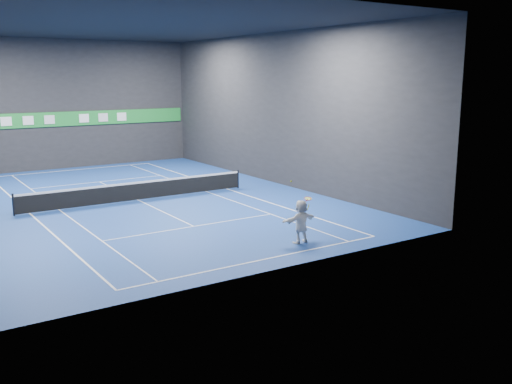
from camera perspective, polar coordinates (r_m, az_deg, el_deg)
ground at (r=30.88m, az=-11.67°, el=-0.81°), size 26.00×26.00×0.00m
ceiling at (r=30.29m, az=-12.39°, el=16.06°), size 26.00×26.00×0.00m
wall_back at (r=42.60m, az=-18.51°, el=8.30°), size 18.00×0.10×9.00m
wall_front at (r=18.79m, az=2.73°, el=5.47°), size 18.00×0.10×9.00m
wall_right at (r=34.55m, az=2.14°, el=8.25°), size 0.10×26.00×9.00m
baseline_near at (r=20.64m, az=0.79°, el=-6.76°), size 10.98×0.08×0.01m
baseline_far at (r=41.99m, az=-17.72°, el=2.13°), size 10.98×0.08×0.01m
sideline_doubles_left at (r=29.37m, az=-21.66°, el=-2.03°), size 0.08×23.78×0.01m
sideline_doubles_right at (r=33.23m, az=-2.86°, el=0.29°), size 0.08×23.78×0.01m
sideline_singles_left at (r=29.66m, az=-19.06°, el=-1.72°), size 0.06×23.78×0.01m
sideline_singles_right at (r=32.57m, az=-4.95°, el=0.03°), size 0.06×23.78×0.01m
service_line_near at (r=25.19m, az=-6.24°, el=-3.43°), size 8.23×0.06×0.01m
service_line_far at (r=36.80m, az=-15.38°, el=0.99°), size 8.23×0.06×0.01m
center_service_line at (r=30.88m, az=-11.67°, el=-0.81°), size 0.06×12.80×0.01m
player at (r=22.49m, az=4.52°, el=-2.96°), size 1.64×0.62×1.73m
tennis_ball at (r=21.96m, az=3.53°, el=1.08°), size 0.07×0.07×0.07m
tennis_net at (r=30.77m, az=-11.71°, el=0.17°), size 12.50×0.10×1.07m
sponsor_banner at (r=42.60m, az=-18.40°, el=6.96°), size 17.64×0.11×1.00m
tennis_racket at (r=22.55m, az=5.19°, el=-0.76°), size 0.43×0.39×0.55m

